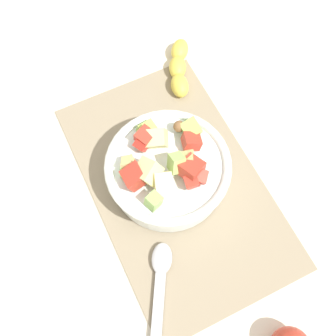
# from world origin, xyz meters

# --- Properties ---
(ground_plane) EXTENTS (2.40, 2.40, 0.00)m
(ground_plane) POSITION_xyz_m (0.00, 0.00, 0.00)
(ground_plane) COLOR silver
(placemat) EXTENTS (0.51, 0.30, 0.01)m
(placemat) POSITION_xyz_m (0.00, 0.00, 0.00)
(placemat) COLOR gray
(placemat) RESTS_ON ground_plane
(salad_bowl) EXTENTS (0.23, 0.23, 0.11)m
(salad_bowl) POSITION_xyz_m (0.02, 0.01, 0.05)
(salad_bowl) COLOR white
(salad_bowl) RESTS_ON placemat
(serving_spoon) EXTENTS (0.20, 0.13, 0.01)m
(serving_spoon) POSITION_xyz_m (-0.16, 0.11, 0.01)
(serving_spoon) COLOR #B7B7BC
(serving_spoon) RESTS_ON placemat
(banana_whole) EXTENTS (0.15, 0.10, 0.04)m
(banana_whole) POSITION_xyz_m (0.23, -0.12, 0.02)
(banana_whole) COLOR yellow
(banana_whole) RESTS_ON ground_plane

